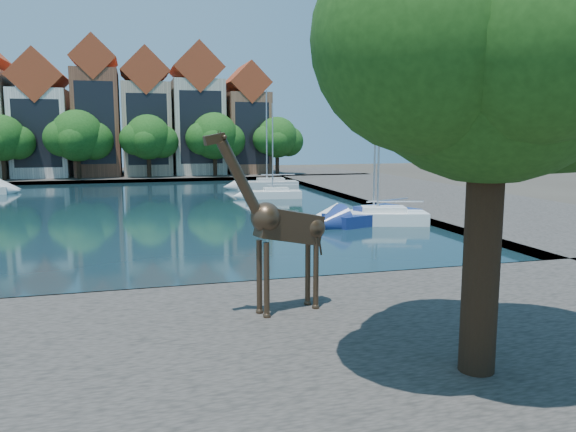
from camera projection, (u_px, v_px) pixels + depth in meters
The scene contains 21 objects.
ground at pixel (133, 303), 19.36m from camera, with size 160.00×160.00×0.00m, color #38332B.
water_basin at pixel (133, 210), 42.24m from camera, with size 38.00×50.00×0.08m, color black.
near_quay at pixel (132, 382), 12.64m from camera, with size 50.00×14.00×0.50m, color #4D4842.
far_quay at pixel (132, 176), 72.74m from camera, with size 60.00×16.00×0.50m, color #4D4842.
right_quay at pixel (430, 197), 48.76m from camera, with size 14.00×52.00×0.50m, color #4D4842.
plane_tree at pixel (498, 42), 11.64m from camera, with size 8.32×6.40×10.62m.
townhouse_west_inner at pixel (42, 120), 68.93m from camera, with size 6.43×9.18×15.15m.
townhouse_center at pixel (97, 112), 70.49m from camera, with size 5.44×9.18×16.93m.
townhouse_east_inner at pixel (146, 118), 72.15m from camera, with size 5.94×9.18×15.79m.
townhouse_east_mid at pixel (197, 115), 73.80m from camera, with size 6.43×9.18×16.65m.
townhouse_east_end at pixel (246, 123), 75.65m from camera, with size 5.44×9.18×14.43m.
far_tree_west at pixel (3, 140), 63.13m from camera, with size 6.76×5.20×7.36m.
far_tree_mid_west at pixel (78, 137), 65.20m from camera, with size 7.80×6.00×8.00m.
far_tree_mid_east at pixel (149, 139), 67.32m from camera, with size 7.02×5.40×7.52m.
far_tree_east at pixel (215, 138), 69.40m from camera, with size 7.54×5.80×7.84m.
far_tree_far_east at pixel (278, 139), 71.52m from camera, with size 6.76×5.20×7.36m.
giraffe_statue at pixel (281, 226), 16.42m from camera, with size 3.69×1.31×5.32m.
sailboat_right_a at pixel (377, 214), 35.53m from camera, with size 6.55×3.79×11.06m.
sailboat_right_b at pixel (374, 214), 36.10m from camera, with size 7.11×4.49×12.49m.
sailboat_right_c at pixel (273, 193), 49.62m from camera, with size 5.10×2.22×8.28m.
sailboat_right_d at pixel (267, 183), 57.90m from camera, with size 6.40×2.58×9.99m.
Camera 1 is at (0.22, -19.46, 5.81)m, focal length 35.00 mm.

